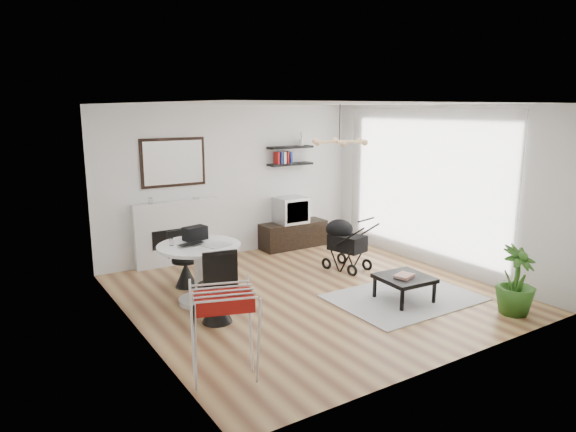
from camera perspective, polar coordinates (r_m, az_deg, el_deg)
floor at (r=7.57m, az=2.58°, el=-8.55°), size 5.00×5.00×0.00m
ceiling at (r=7.09m, az=2.78°, el=12.36°), size 5.00×5.00×0.00m
wall_back at (r=9.33m, az=-6.20°, el=3.89°), size 5.00×0.00×5.00m
wall_left at (r=6.14m, az=-16.77°, el=-0.76°), size 0.00×5.00×5.00m
wall_right at (r=8.86m, az=16.04°, el=3.06°), size 0.00×5.00×5.00m
sheer_curtain at (r=8.92m, az=14.66°, el=3.20°), size 0.04×3.60×2.60m
fireplace at (r=8.96m, az=-12.19°, el=-0.98°), size 1.50×0.17×2.16m
shelf_lower at (r=9.76m, az=0.25°, el=5.79°), size 0.90×0.25×0.04m
shelf_upper at (r=9.73m, az=0.26°, el=7.66°), size 0.90×0.25×0.04m
pendant_lamp at (r=7.76m, az=5.72°, el=8.21°), size 0.90×0.90×0.10m
tv_console at (r=9.91m, az=0.59°, el=-2.08°), size 1.31×0.46×0.49m
crt_tv at (r=9.76m, az=0.32°, el=0.68°), size 0.56×0.49×0.49m
dining_table at (r=7.14m, az=-9.79°, el=-5.34°), size 1.14×1.14×0.83m
laptop at (r=6.99m, az=-10.49°, el=-3.20°), size 0.40×0.30×0.03m
black_bag at (r=7.30m, az=-10.29°, el=-1.90°), size 0.35×0.25×0.19m
newspaper at (r=6.98m, az=-7.88°, el=-3.22°), size 0.40×0.37×0.01m
drinking_glass at (r=7.09m, az=-12.82°, el=-2.82°), size 0.06×0.06×0.09m
chair_far at (r=7.90m, az=-11.36°, el=-5.83°), size 0.41×0.43×0.85m
chair_near at (r=6.53m, az=-7.88°, el=-9.14°), size 0.48×0.50×0.98m
drying_rack at (r=5.16m, az=-7.09°, el=-12.78°), size 0.79×0.76×0.95m
stroller at (r=8.60m, az=6.32°, el=-3.28°), size 0.63×0.82×0.93m
rug at (r=7.55m, az=12.76°, el=-8.83°), size 2.01×1.45×0.01m
coffee_table at (r=7.35m, az=12.81°, el=-6.84°), size 0.71×0.71×0.34m
magazines at (r=7.30m, az=12.80°, el=-6.49°), size 0.31×0.27×0.04m
potted_plant at (r=7.32m, az=24.03°, el=-6.59°), size 0.55×0.55×0.90m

